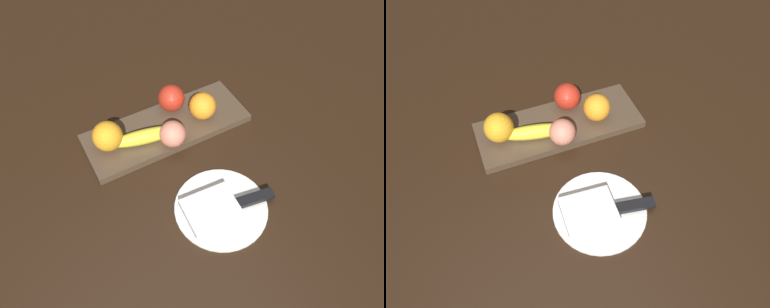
# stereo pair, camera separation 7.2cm
# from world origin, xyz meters

# --- Properties ---
(ground_plane) EXTENTS (2.40, 2.40, 0.00)m
(ground_plane) POSITION_xyz_m (0.00, 0.00, 0.00)
(ground_plane) COLOR black
(fruit_tray) EXTENTS (0.42, 0.16, 0.02)m
(fruit_tray) POSITION_xyz_m (-0.01, 0.00, 0.01)
(fruit_tray) COLOR #4A3929
(fruit_tray) RESTS_ON ground_plane
(apple) EXTENTS (0.07, 0.07, 0.07)m
(apple) POSITION_xyz_m (-0.05, -0.05, 0.05)
(apple) COLOR red
(apple) RESTS_ON fruit_tray
(banana) EXTENTS (0.17, 0.07, 0.04)m
(banana) POSITION_xyz_m (0.06, 0.02, 0.04)
(banana) COLOR yellow
(banana) RESTS_ON fruit_tray
(orange_near_apple) EXTENTS (0.07, 0.07, 0.07)m
(orange_near_apple) POSITION_xyz_m (0.14, -0.01, 0.06)
(orange_near_apple) COLOR orange
(orange_near_apple) RESTS_ON fruit_tray
(orange_near_banana) EXTENTS (0.07, 0.07, 0.07)m
(orange_near_banana) POSITION_xyz_m (-0.11, 0.02, 0.05)
(orange_near_banana) COLOR orange
(orange_near_banana) RESTS_ON fruit_tray
(peach) EXTENTS (0.06, 0.06, 0.06)m
(peach) POSITION_xyz_m (-0.00, 0.06, 0.05)
(peach) COLOR #DC7E66
(peach) RESTS_ON fruit_tray
(dinner_plate) EXTENTS (0.21, 0.21, 0.01)m
(dinner_plate) POSITION_xyz_m (-0.01, 0.26, 0.00)
(dinner_plate) COLOR white
(dinner_plate) RESTS_ON ground_plane
(folded_napkin) EXTENTS (0.12, 0.10, 0.02)m
(folded_napkin) POSITION_xyz_m (0.01, 0.26, 0.02)
(folded_napkin) COLOR white
(folded_napkin) RESTS_ON dinner_plate
(knife) EXTENTS (0.18, 0.05, 0.01)m
(knife) POSITION_xyz_m (-0.07, 0.28, 0.01)
(knife) COLOR silver
(knife) RESTS_ON dinner_plate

